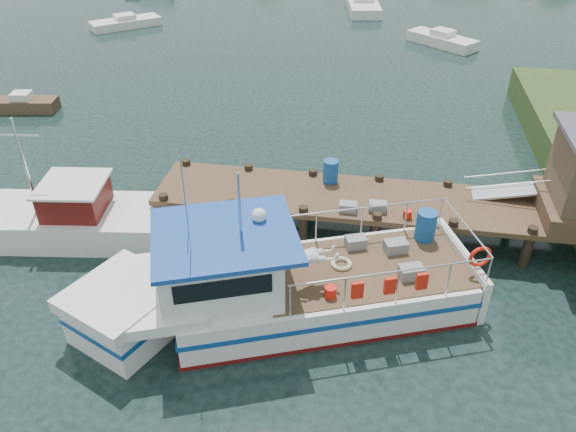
% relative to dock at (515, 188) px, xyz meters
% --- Properties ---
extents(ground_plane, '(160.00, 160.00, 0.00)m').
position_rel_dock_xyz_m(ground_plane, '(-6.51, -0.01, -2.24)').
color(ground_plane, black).
extents(dock, '(16.60, 3.00, 4.78)m').
position_rel_dock_xyz_m(dock, '(0.00, 0.00, 0.00)').
color(dock, '#4D3724').
rests_on(dock, ground).
extents(lobster_boat, '(12.00, 7.07, 5.93)m').
position_rel_dock_xyz_m(lobster_boat, '(-7.41, -4.92, -1.17)').
color(lobster_boat, silver).
rests_on(lobster_boat, ground).
extents(work_boat, '(8.77, 3.59, 4.58)m').
position_rel_dock_xyz_m(work_boat, '(-15.92, -2.15, -1.51)').
color(work_boat, silver).
rests_on(work_boat, ground).
extents(moored_rowboat, '(3.61, 1.72, 1.01)m').
position_rel_dock_xyz_m(moored_rowboat, '(-23.32, 8.16, -1.87)').
color(moored_rowboat, '#4D3724').
rests_on(moored_rowboat, ground).
extents(moored_a, '(5.12, 4.78, 0.96)m').
position_rel_dock_xyz_m(moored_a, '(-24.45, 24.34, -1.88)').
color(moored_a, silver).
rests_on(moored_a, ground).
extents(moored_b, '(4.91, 4.46, 1.10)m').
position_rel_dock_xyz_m(moored_b, '(-0.68, 23.53, -1.83)').
color(moored_b, silver).
rests_on(moored_b, ground).
extents(moored_d, '(3.51, 7.47, 1.22)m').
position_rel_dock_xyz_m(moored_d, '(-6.71, 32.84, -1.79)').
color(moored_d, silver).
rests_on(moored_d, ground).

